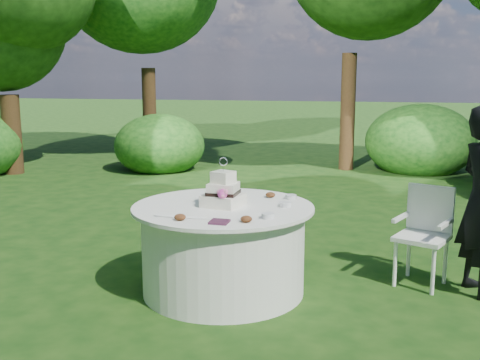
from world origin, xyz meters
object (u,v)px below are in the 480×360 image
object	(u,v)px
cake	(223,193)
napkins	(219,222)
table	(223,248)
chair	(425,228)

from	to	relation	value
cake	napkins	bearing A→B (deg)	-77.14
table	cake	size ratio (longest dim) A/B	3.68
napkins	chair	distance (m)	2.01
napkins	table	world-z (taller)	napkins
cake	chair	bearing A→B (deg)	21.37
table	cake	bearing A→B (deg)	-65.06
napkins	cake	size ratio (longest dim) A/B	0.33
table	cake	xyz separation A→B (m)	(0.01, -0.02, 0.50)
napkins	chair	bearing A→B (deg)	37.64
table	chair	size ratio (longest dim) A/B	1.75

